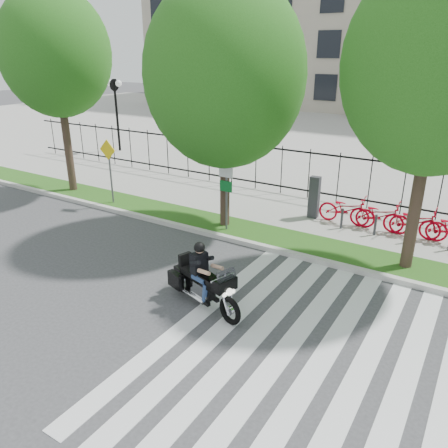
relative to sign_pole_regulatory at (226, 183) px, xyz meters
The scene contains 15 objects.
ground 4.90m from the sign_pole_regulatory, 92.10° to the right, with size 120.00×120.00×0.00m, color #3A393C.
curb 1.74m from the sign_pole_regulatory, 109.29° to the right, with size 60.00×0.20×0.15m, color #B9B7AE.
grass_verge 1.71m from the sign_pole_regulatory, 114.30° to the left, with size 60.00×1.50×0.15m, color #1D4C13.
sidewalk 3.32m from the sign_pole_regulatory, 93.34° to the left, with size 60.00×3.50×0.15m, color #99968F.
plaza 20.49m from the sign_pole_regulatory, 90.47° to the left, with size 80.00×34.00×0.10m, color #99968F.
crosswalk_stripes 6.76m from the sign_pole_regulatory, 44.51° to the right, with size 5.70×8.00×0.01m, color silver, non-canonical shape.
iron_fence 4.66m from the sign_pole_regulatory, 92.08° to the left, with size 30.00×0.06×2.00m, color black, non-canonical shape.
office_building 41.17m from the sign_pole_regulatory, 90.24° to the left, with size 60.00×21.90×20.15m.
lamp_post_left 14.33m from the sign_pole_regulatory, 148.62° to the left, with size 1.06×0.70×4.25m.
street_tree_0 8.90m from the sign_pole_regulatory, behind, with size 4.25×4.25×7.94m.
street_tree_1 3.34m from the sign_pole_regulatory, 127.30° to the left, with size 4.99×4.99×7.77m.
street_tree_2 6.73m from the sign_pole_regulatory, ahead, with size 4.57×4.57×7.88m.
sign_pole_regulatory is the anchor object (origin of this frame).
sign_pole_warning 5.25m from the sign_pole_regulatory, behind, with size 0.78×0.09×2.49m.
motorcycle_rider 4.67m from the sign_pole_regulatory, 64.94° to the right, with size 2.45×1.19×1.96m.
Camera 1 is at (7.28, -6.94, 5.70)m, focal length 35.00 mm.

